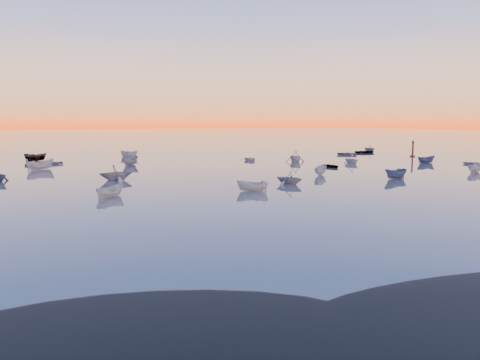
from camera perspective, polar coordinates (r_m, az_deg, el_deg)
ground at (r=117.83m, az=-15.23°, el=3.53°), size 600.00×600.00×0.00m
moored_fleet at (r=72.26m, az=-8.33°, el=1.53°), size 124.00×58.00×1.20m
boat_near_center at (r=62.13m, az=9.75°, el=0.58°), size 3.62×3.68×1.25m
boat_near_right at (r=80.42m, az=13.41°, el=1.98°), size 3.34×1.73×1.13m
channel_marker at (r=99.43m, az=20.32°, el=3.47°), size 0.96×0.96×3.43m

